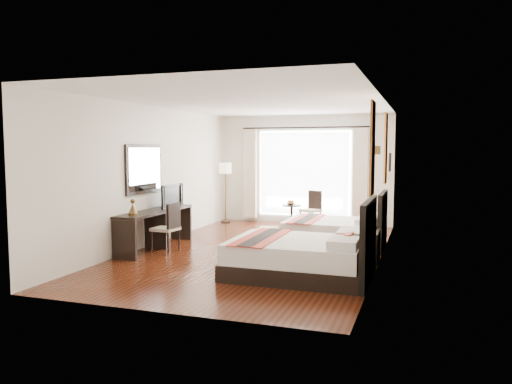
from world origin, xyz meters
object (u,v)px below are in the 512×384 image
(console_desk, at_px, (156,229))
(desk_chair, at_px, (166,237))
(bed_near, at_px, (304,256))
(fruit_bowl, at_px, (291,204))
(television, at_px, (169,196))
(floor_lamp, at_px, (225,172))
(window_chair, at_px, (311,216))
(bed_far, at_px, (337,231))
(vase, at_px, (364,232))
(nightstand, at_px, (365,247))
(side_table, at_px, (292,215))
(table_lamp, at_px, (369,216))

(console_desk, distance_m, desk_chair, 0.41)
(bed_near, bearing_deg, fruit_bowl, 107.09)
(television, distance_m, floor_lamp, 3.14)
(desk_chair, bearing_deg, window_chair, -111.30)
(bed_far, bearing_deg, floor_lamp, 146.52)
(vase, bearing_deg, window_chair, 114.82)
(console_desk, bearing_deg, nightstand, 0.84)
(vase, distance_m, television, 4.07)
(vase, xyz_separation_m, floor_lamp, (-4.02, 3.76, 0.76))
(nightstand, distance_m, window_chair, 3.93)
(console_desk, xyz_separation_m, side_table, (1.80, 3.59, -0.11))
(window_chair, bearing_deg, floor_lamp, -67.25)
(nightstand, distance_m, side_table, 4.17)
(bed_near, relative_size, floor_lamp, 1.36)
(bed_near, bearing_deg, side_table, 106.80)
(desk_chair, xyz_separation_m, floor_lamp, (-0.36, 3.84, 1.04))
(television, height_order, fruit_bowl, television)
(bed_near, relative_size, vase, 17.06)
(bed_far, bearing_deg, desk_chair, -151.05)
(table_lamp, distance_m, side_table, 4.09)
(console_desk, bearing_deg, vase, -1.66)
(table_lamp, height_order, console_desk, table_lamp)
(nightstand, relative_size, side_table, 1.04)
(table_lamp, bearing_deg, nightstand, -103.56)
(nightstand, height_order, table_lamp, table_lamp)
(television, relative_size, window_chair, 0.91)
(console_desk, relative_size, side_table, 4.07)
(fruit_bowl, bearing_deg, console_desk, -116.50)
(table_lamp, relative_size, desk_chair, 0.44)
(desk_chair, height_order, side_table, desk_chair)
(vase, xyz_separation_m, console_desk, (-4.01, 0.12, -0.18))
(fruit_bowl, distance_m, window_chair, 0.59)
(bed_far, distance_m, desk_chair, 3.39)
(vase, bearing_deg, side_table, 120.82)
(nightstand, distance_m, vase, 0.34)
(console_desk, bearing_deg, desk_chair, -29.73)
(side_table, bearing_deg, floor_lamp, 178.44)
(vase, distance_m, side_table, 4.33)
(table_lamp, bearing_deg, fruit_bowl, 124.04)
(bed_far, distance_m, window_chair, 2.38)
(side_table, bearing_deg, table_lamp, -56.34)
(bed_far, distance_m, console_desk, 3.61)
(side_table, bearing_deg, window_chair, 0.50)
(television, bearing_deg, console_desk, 179.52)
(table_lamp, bearing_deg, console_desk, -177.05)
(nightstand, bearing_deg, fruit_bowl, 122.47)
(television, height_order, side_table, television)
(bed_near, distance_m, desk_chair, 3.03)
(nightstand, xyz_separation_m, side_table, (-2.22, 3.53, 0.00))
(bed_near, relative_size, console_desk, 0.97)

